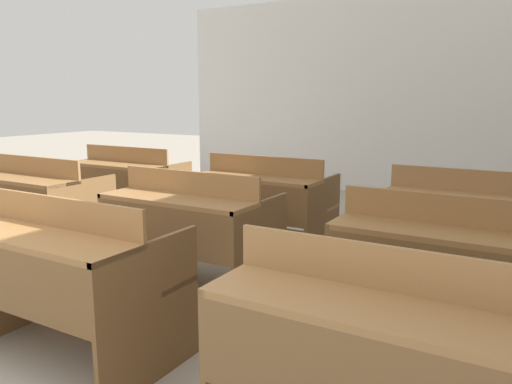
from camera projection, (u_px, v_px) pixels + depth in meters
name	position (u px, v px, depth m)	size (l,w,h in m)	color
wall_back	(370.00, 95.00, 7.22)	(6.12, 0.06, 2.87)	silver
bench_front_center	(65.00, 273.00, 2.65)	(1.15, 0.72, 0.89)	brown
bench_front_right	(380.00, 354.00, 1.80)	(1.15, 0.72, 0.89)	brown
bench_second_left	(37.00, 202.00, 4.45)	(1.15, 0.72, 0.89)	brown
bench_second_center	(190.00, 227.00, 3.58)	(1.15, 0.72, 0.89)	brown
bench_second_right	(444.00, 268.00, 2.72)	(1.15, 0.72, 0.89)	brown
bench_third_left	(127.00, 185.00, 5.36)	(1.15, 0.72, 0.89)	brown
bench_third_center	(263.00, 201.00, 4.49)	(1.15, 0.72, 0.89)	brown
bench_third_right	(468.00, 225.00, 3.66)	(1.15, 0.72, 0.89)	brown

